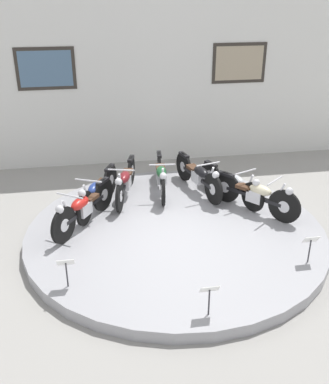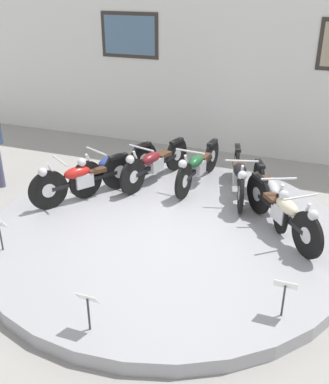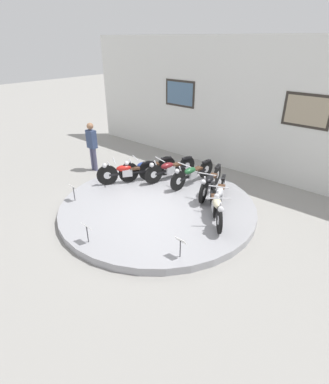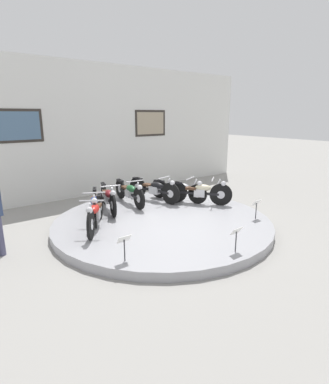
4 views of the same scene
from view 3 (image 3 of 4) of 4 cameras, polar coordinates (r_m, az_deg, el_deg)
The scene contains 14 objects.
ground_plane at distance 8.75m, azimuth -1.26°, elevation -3.25°, with size 60.00×60.00×0.00m, color gray.
display_platform at distance 8.69m, azimuth -1.27°, elevation -2.68°, with size 5.57×5.57×0.20m, color #99999E.
back_wall at distance 11.17m, azimuth 13.39°, elevation 15.44°, with size 14.00×0.22×4.56m.
motorcycle_red at distance 9.78m, azimuth -7.17°, elevation 3.95°, with size 1.16×1.72×0.81m.
motorcycle_blue at distance 10.01m, azimuth -3.38°, elevation 4.67°, with size 0.88×1.87×0.81m.
motorcycle_maroon at distance 9.95m, azimuth 0.98°, elevation 4.53°, with size 0.67×1.95×0.80m.
motorcycle_green at distance 9.64m, azimuth 5.24°, elevation 3.60°, with size 0.54×1.99×0.80m.
motorcycle_black at distance 9.11m, azimuth 8.71°, elevation 2.00°, with size 0.66×1.96×0.81m.
motorcycle_silver at distance 8.49m, azimuth 10.45°, elevation -0.32°, with size 0.83×1.82×0.78m.
motorcycle_cream at distance 7.87m, azimuth 9.81°, elevation -2.42°, with size 1.31×1.60×0.81m.
info_placard_front_left at distance 9.00m, azimuth -16.96°, elevation 0.50°, with size 0.26×0.11×0.51m.
info_placard_front_centre at distance 7.10m, azimuth -14.59°, elevation -6.81°, with size 0.26×0.11×0.51m.
info_placard_front_right at distance 6.46m, azimuth 3.05°, elevation -9.66°, with size 0.26×0.11×0.51m.
visitor_standing at distance 11.30m, azimuth -13.65°, elevation 8.92°, with size 0.36×0.24×1.79m.
Camera 3 is at (5.04, -5.60, 4.45)m, focal length 28.00 mm.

